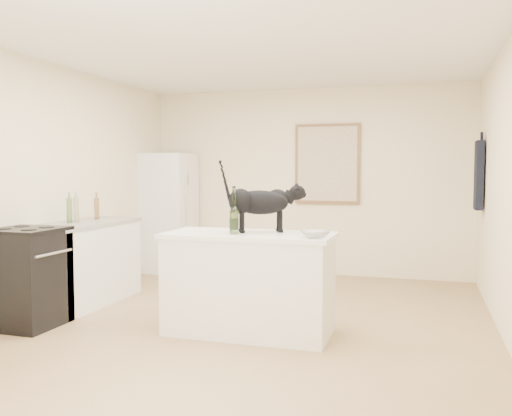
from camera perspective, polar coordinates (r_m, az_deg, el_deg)
The scene contains 20 objects.
floor at distance 5.20m, azimuth -1.12°, elevation -12.28°, with size 5.50×5.50×0.00m, color #A48657.
ceiling at distance 5.12m, azimuth -1.16°, elevation 16.90°, with size 5.50×5.50×0.00m, color white.
wall_back at distance 7.65m, azimuth 5.31°, elevation 2.76°, with size 4.50×4.50×0.00m, color #F4E2BD.
wall_front at distance 2.53m, azimuth -20.95°, elevation 0.36°, with size 4.50×4.50×0.00m, color #F4E2BD.
wall_left at distance 6.08m, azimuth -21.73°, elevation 2.23°, with size 5.50×5.50×0.00m, color #F4E2BD.
wall_right at distance 4.79m, azimuth 25.35°, elevation 1.77°, with size 5.50×5.50×0.00m, color #F4E2BD.
island_base at distance 4.88m, azimuth -0.74°, elevation -8.14°, with size 1.44×0.67×0.86m, color white.
island_top at distance 4.80m, azimuth -0.75°, elevation -2.88°, with size 1.50×0.70×0.04m, color white.
left_cabinets at distance 6.23m, azimuth -17.62°, elevation -5.70°, with size 0.60×1.40×0.86m, color white.
left_countertop at distance 6.17m, azimuth -17.71°, elevation -1.57°, with size 0.62×1.44×0.04m, color gray.
stove at distance 5.52m, azimuth -22.98°, elevation -6.83°, with size 0.60×0.60×0.90m, color black.
fridge at distance 7.93m, azimuth -9.24°, elevation -0.49°, with size 0.68×0.68×1.70m, color white.
artwork_frame at distance 7.57m, azimuth 7.50°, elevation 4.62°, with size 0.90×0.03×1.10m, color brown.
artwork_canvas at distance 7.55m, azimuth 7.48°, elevation 4.63°, with size 0.82×0.00×1.02m, color beige.
hanging_garment at distance 6.82m, azimuth 22.40°, elevation 3.20°, with size 0.08×0.34×0.80m, color black.
black_cat at distance 4.85m, azimuth 0.37°, elevation 0.26°, with size 0.68×0.21×0.48m, color black, non-canonical shape.
wine_bottle at distance 4.71m, azimuth -2.33°, elevation -0.54°, with size 0.08×0.08×0.37m, color #335321.
glass_bowl at distance 4.47m, azimuth 6.20°, elevation -2.77°, with size 0.24×0.24×0.06m, color silver.
fridge_paper at distance 7.76m, azimuth -7.03°, elevation 3.10°, with size 0.00×0.14×0.17m, color white.
counter_bottle_cluster at distance 6.17m, azimuth -18.03°, elevation -0.17°, with size 0.09×0.53×0.27m.
Camera 1 is at (1.56, -4.74, 1.44)m, focal length 38.02 mm.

